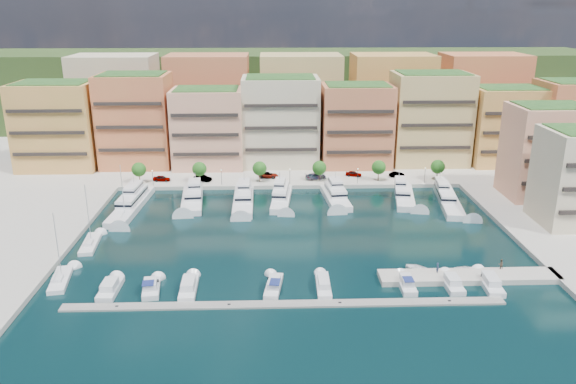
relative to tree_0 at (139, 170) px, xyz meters
name	(u,v)px	position (x,y,z in m)	size (l,w,h in m)	color
ground	(295,233)	(40.00, -33.50, -4.74)	(400.00, 400.00, 0.00)	black
north_quay	(286,158)	(40.00, 28.50, -4.74)	(220.00, 64.00, 2.00)	#9E998E
hillside	(283,126)	(40.00, 76.50, -4.74)	(240.00, 40.00, 58.00)	#233917
south_pontoon	(285,305)	(37.00, -63.50, -4.74)	(72.00, 2.20, 0.35)	gray
finger_pier	(469,279)	(70.00, -55.50, -4.74)	(32.00, 5.00, 2.00)	#9E998E
apartment_0	(58,126)	(-26.00, 16.49, 8.57)	(22.00, 16.50, 24.80)	#E19852
apartment_1	(136,120)	(-4.00, 18.49, 9.57)	(20.00, 16.50, 26.80)	#CB7D43
apartment_2	(208,128)	(17.00, 16.49, 7.57)	(20.00, 15.50, 22.80)	tan
apartment_3	(281,121)	(38.00, 18.49, 9.07)	(22.00, 16.50, 25.80)	beige
apartment_4	(356,125)	(60.00, 16.49, 8.07)	(20.00, 15.50, 23.80)	#B46D43
apartment_5	(429,118)	(82.00, 18.49, 9.57)	(22.00, 16.50, 26.80)	tan
apartment_6	(505,126)	(104.00, 16.49, 7.57)	(20.00, 15.50, 22.80)	#E19852
apartment_7	(576,124)	(124.00, 14.49, 8.57)	(22.00, 16.50, 24.80)	#CB7D43
apartment_east_a	(546,151)	(102.00, -13.51, 7.57)	(18.00, 14.50, 22.80)	tan
backblock_0	(117,102)	(-15.00, 40.50, 11.26)	(26.00, 18.00, 30.00)	beige
backblock_1	(209,102)	(15.00, 40.50, 11.26)	(26.00, 18.00, 30.00)	#B46D43
backblock_2	(300,101)	(45.00, 40.50, 11.26)	(26.00, 18.00, 30.00)	tan
backblock_3	(391,101)	(75.00, 40.50, 11.26)	(26.00, 18.00, 30.00)	#E19852
backblock_4	(480,100)	(105.00, 40.50, 11.26)	(26.00, 18.00, 30.00)	#CB7D43
tree_0	(139,170)	(0.00, 0.00, 0.00)	(3.80, 3.80, 5.65)	#473323
tree_1	(199,169)	(16.00, 0.00, 0.00)	(3.80, 3.80, 5.65)	#473323
tree_2	(260,168)	(32.00, 0.00, 0.00)	(3.80, 3.80, 5.65)	#473323
tree_3	(319,168)	(48.00, 0.00, 0.00)	(3.80, 3.80, 5.65)	#473323
tree_4	(379,167)	(64.00, 0.00, 0.00)	(3.80, 3.80, 5.65)	#473323
tree_5	(438,167)	(80.00, 0.00, 0.00)	(3.80, 3.80, 5.65)	#473323
lamppost_0	(153,175)	(4.00, -2.30, -0.92)	(0.30, 0.30, 4.20)	black
lamppost_1	(221,175)	(22.00, -2.30, -0.92)	(0.30, 0.30, 4.20)	black
lamppost_2	(290,174)	(40.00, -2.30, -0.92)	(0.30, 0.30, 4.20)	black
lamppost_3	(358,173)	(58.00, -2.30, -0.92)	(0.30, 0.30, 4.20)	black
lamppost_4	(425,173)	(76.00, -2.30, -0.92)	(0.30, 0.30, 4.20)	black
yacht_0	(132,203)	(1.63, -16.36, -3.53)	(6.34, 26.15, 7.30)	silver
yacht_1	(192,198)	(15.66, -13.13, -3.65)	(6.62, 19.12, 7.30)	silver
yacht_2	(243,198)	(28.23, -14.03, -3.53)	(4.98, 20.86, 7.30)	silver
yacht_3	(281,196)	(37.56, -12.89, -3.53)	(5.91, 18.63, 7.30)	silver
yacht_4	(335,196)	(50.96, -12.60, -3.65)	(6.36, 17.95, 7.30)	silver
yacht_5	(404,195)	(68.17, -12.60, -3.53)	(7.30, 18.16, 7.30)	silver
yacht_6	(447,198)	(78.28, -15.34, -3.53)	(7.68, 24.05, 7.30)	silver
cruiser_0	(110,289)	(7.53, -58.09, -4.20)	(2.99, 7.99, 2.55)	silver
cruiser_1	(151,288)	(14.43, -58.09, -4.17)	(3.68, 7.43, 2.66)	silver
cruiser_2	(189,288)	(20.80, -58.10, -4.20)	(2.96, 9.03, 2.55)	silver
cruiser_4	(274,286)	(35.26, -58.11, -4.17)	(3.54, 8.82, 2.66)	silver
cruiser_5	(323,286)	(43.78, -58.10, -4.20)	(2.51, 9.12, 2.55)	silver
cruiser_7	(406,284)	(58.11, -58.10, -4.17)	(2.49, 7.39, 2.66)	silver
cruiser_8	(452,284)	(66.04, -58.08, -4.20)	(2.80, 7.42, 2.55)	silver
cruiser_9	(490,283)	(72.69, -58.10, -4.20)	(3.29, 9.22, 2.55)	silver
sailboat_0	(61,280)	(-2.19, -54.22, -4.44)	(4.29, 10.12, 13.20)	silver
sailboat_1	(90,244)	(-1.63, -38.69, -4.44)	(3.79, 10.68, 13.20)	silver
sailboat_2	(125,219)	(1.77, -24.50, -4.43)	(3.07, 9.18, 13.20)	silver
tender_2	(466,269)	(70.54, -52.50, -4.31)	(2.95, 4.14, 0.86)	white
tender_0	(417,267)	(61.66, -51.40, -4.33)	(2.87, 4.02, 0.83)	white
car_0	(162,178)	(5.57, 1.47, -2.96)	(1.84, 4.58, 1.56)	gray
car_1	(203,178)	(16.61, 1.32, -2.94)	(1.70, 4.89, 1.61)	gray
car_2	(269,175)	(34.38, 3.76, -2.99)	(2.48, 5.39, 1.50)	gray
car_3	(316,176)	(47.26, 2.06, -2.89)	(2.39, 5.87, 1.70)	gray
car_4	(354,174)	(57.93, 4.28, -3.00)	(1.76, 4.37, 1.49)	gray
car_5	(397,174)	(69.80, 3.51, -3.04)	(1.49, 4.27, 1.41)	gray
person_0	(438,268)	(64.44, -54.73, -2.77)	(0.71, 0.46, 1.94)	#242D48
person_1	(501,264)	(76.25, -53.61, -2.80)	(0.91, 0.71, 1.88)	#4C3C2D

